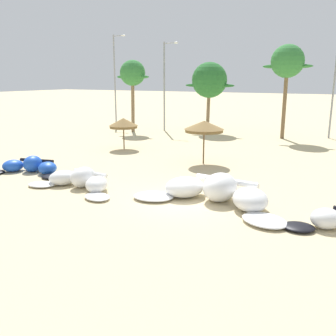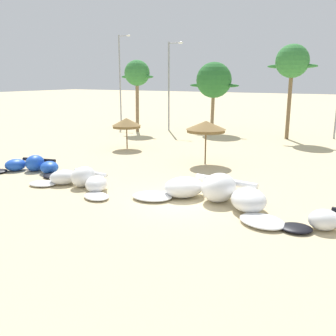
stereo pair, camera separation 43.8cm
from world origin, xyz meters
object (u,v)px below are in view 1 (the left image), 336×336
at_px(kite_left, 79,181).
at_px(kite_left_of_center, 216,192).
at_px(beach_umbrella_near_van, 123,123).
at_px(palm_left_of_gap, 288,62).
at_px(lamppost_west, 116,76).
at_px(kite_far_left, 30,167).
at_px(lamppost_west_center, 165,82).
at_px(beach_umbrella_middle, 204,126).
at_px(palm_leftmost, 133,74).
at_px(palm_left, 209,80).
at_px(lamppost_east_center, 335,83).

relative_size(kite_left, kite_left_of_center, 0.73).
xyz_separation_m(kite_left, beach_umbrella_near_van, (-4.47, 10.53, 1.73)).
height_order(palm_left_of_gap, lamppost_west, lamppost_west).
bearing_deg(kite_left, kite_far_left, 167.02).
height_order(kite_left, kite_left_of_center, kite_left_of_center).
bearing_deg(kite_left, lamppost_west_center, 107.26).
xyz_separation_m(beach_umbrella_middle, lamppost_west, (-18.66, 15.66, 3.40)).
bearing_deg(lamppost_west_center, palm_left_of_gap, 1.76).
distance_m(beach_umbrella_middle, lamppost_west, 24.60).
bearing_deg(beach_umbrella_near_van, palm_leftmost, 118.96).
distance_m(kite_far_left, palm_left_of_gap, 24.79).
height_order(palm_leftmost, palm_left, palm_leftmost).
relative_size(kite_far_left, lamppost_east_center, 0.57).
height_order(kite_left_of_center, palm_left, palm_left).
xyz_separation_m(beach_umbrella_near_van, beach_umbrella_middle, (7.98, -1.96, 0.43)).
bearing_deg(kite_left_of_center, lamppost_west, 134.25).
distance_m(beach_umbrella_middle, palm_left, 15.82).
bearing_deg(palm_left_of_gap, beach_umbrella_middle, -100.02).
height_order(kite_left, palm_left_of_gap, palm_left_of_gap).
bearing_deg(palm_left, kite_left, -84.77).
bearing_deg(palm_left, lamppost_east_center, 7.77).
distance_m(kite_left_of_center, lamppost_east_center, 24.16).
xyz_separation_m(kite_far_left, palm_left, (2.89, 21.92, 5.09)).
height_order(palm_left, lamppost_west_center, lamppost_west_center).
height_order(kite_left_of_center, lamppost_east_center, lamppost_east_center).
distance_m(kite_left, lamppost_east_center, 27.12).
bearing_deg(lamppost_east_center, kite_left, -112.08).
distance_m(palm_left, lamppost_west, 13.09).
relative_size(kite_left_of_center, beach_umbrella_middle, 2.69).
distance_m(kite_left, palm_left_of_gap, 24.08).
bearing_deg(beach_umbrella_middle, palm_left_of_gap, 79.98).
distance_m(beach_umbrella_near_van, palm_left, 13.19).
bearing_deg(kite_left_of_center, beach_umbrella_middle, 117.17).
relative_size(lamppost_west, lamppost_west_center, 1.14).
bearing_deg(beach_umbrella_middle, beach_umbrella_near_van, 166.21).
relative_size(kite_left, palm_left_of_gap, 0.66).
bearing_deg(palm_leftmost, kite_left_of_center, -47.51).
bearing_deg(palm_left, kite_left_of_center, -66.73).
bearing_deg(palm_left_of_gap, palm_left, 174.84).
bearing_deg(palm_left_of_gap, lamppost_east_center, 30.30).
height_order(beach_umbrella_middle, lamppost_east_center, lamppost_east_center).
relative_size(beach_umbrella_middle, palm_left, 0.40).
bearing_deg(lamppost_west_center, lamppost_east_center, 9.36).
bearing_deg(palm_left_of_gap, lamppost_west, 174.88).
height_order(beach_umbrella_near_van, palm_leftmost, palm_leftmost).
bearing_deg(palm_left, beach_umbrella_near_van, -100.66).
height_order(kite_left, lamppost_west, lamppost_west).
height_order(beach_umbrella_near_van, lamppost_west_center, lamppost_west_center).
distance_m(beach_umbrella_middle, palm_leftmost, 17.22).
bearing_deg(kite_far_left, palm_left_of_gap, 62.67).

